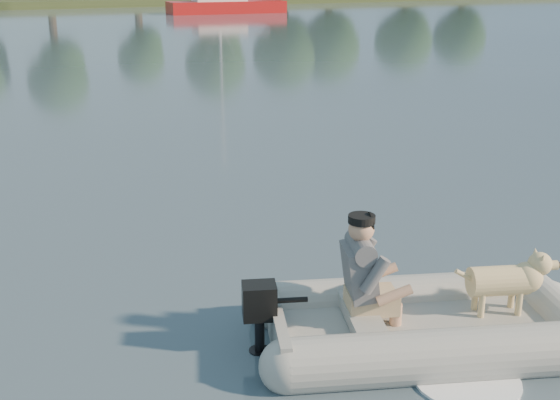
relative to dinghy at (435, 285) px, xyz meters
name	(u,v)px	position (x,y,z in m)	size (l,w,h in m)	color
water	(339,332)	(-0.71, 0.47, -0.57)	(160.00, 160.00, 0.00)	slate
shore_bank	(4,4)	(-0.71, 62.47, -0.32)	(160.00, 12.00, 0.70)	#47512D
dinghy	(435,285)	(0.00, 0.00, 0.00)	(4.64, 3.52, 1.33)	#9B9B96
man	(362,268)	(-0.63, 0.24, 0.18)	(0.70, 0.60, 1.03)	#5D5D62
dog	(498,286)	(0.61, -0.13, -0.07)	(0.90, 0.32, 0.60)	tan
outboard_motor	(259,321)	(-1.53, 0.45, -0.27)	(0.40, 0.28, 0.76)	black
sailboat	(225,6)	(13.94, 46.28, -0.05)	(8.72, 2.94, 11.85)	#B01414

